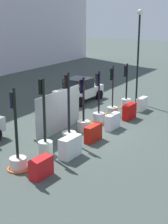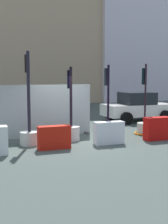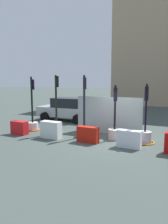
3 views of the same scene
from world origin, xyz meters
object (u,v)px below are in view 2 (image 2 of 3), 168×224
object	(u,v)px
traffic_light_2	(29,128)
construction_barrier_2	(54,137)
traffic_light_4	(108,126)
construction_barrier_3	(109,133)
traffic_light_3	(71,127)
traffic_light_5	(145,124)
construction_barrier_4	(157,128)
car_white_van	(137,107)

from	to	relation	value
traffic_light_2	construction_barrier_2	distance (m)	1.19
traffic_light_4	construction_barrier_3	bearing A→B (deg)	-115.37
traffic_light_2	traffic_light_3	distance (m)	1.70
traffic_light_5	construction_barrier_3	distance (m)	2.60
traffic_light_5	construction_barrier_4	bearing A→B (deg)	-100.49
traffic_light_2	car_white_van	world-z (taller)	traffic_light_2
traffic_light_2	traffic_light_4	size ratio (longest dim) A/B	1.15
traffic_light_2	construction_barrier_3	bearing A→B (deg)	-20.07
construction_barrier_2	car_white_van	distance (m)	7.82
traffic_light_5	car_white_van	xyz separation A→B (m)	(1.87, 3.50, 0.36)
traffic_light_2	car_white_van	xyz separation A→B (m)	(6.95, 3.64, 0.19)
traffic_light_3	construction_barrier_3	distance (m)	1.60
traffic_light_4	traffic_light_5	bearing A→B (deg)	0.38
traffic_light_3	traffic_light_4	distance (m)	1.60
traffic_light_4	construction_barrier_4	bearing A→B (deg)	-37.59
traffic_light_3	construction_barrier_2	size ratio (longest dim) A/B	2.52
traffic_light_2	traffic_light_3	bearing A→B (deg)	6.25
construction_barrier_4	car_white_van	size ratio (longest dim) A/B	0.27
car_white_van	construction_barrier_2	bearing A→B (deg)	-143.79
construction_barrier_2	car_white_van	world-z (taller)	car_white_van
traffic_light_3	traffic_light_5	bearing A→B (deg)	-0.78
traffic_light_2	traffic_light_3	xyz separation A→B (m)	(1.69, 0.19, -0.08)
traffic_light_5	construction_barrier_4	size ratio (longest dim) A/B	2.80
traffic_light_2	traffic_light_5	size ratio (longest dim) A/B	1.12
traffic_light_4	car_white_van	size ratio (longest dim) A/B	0.75
traffic_light_4	construction_barrier_2	bearing A→B (deg)	-157.29
traffic_light_2	traffic_light_4	bearing A→B (deg)	2.21
construction_barrier_2	traffic_light_5	bearing A→B (deg)	14.14
traffic_light_2	car_white_van	bearing A→B (deg)	27.63
traffic_light_4	traffic_light_5	distance (m)	1.79
traffic_light_2	construction_barrier_3	world-z (taller)	traffic_light_2
construction_barrier_4	construction_barrier_2	bearing A→B (deg)	178.61
construction_barrier_3	car_white_van	bearing A→B (deg)	47.86
traffic_light_4	traffic_light_5	world-z (taller)	traffic_light_5
car_white_van	traffic_light_2	bearing A→B (deg)	-152.37
traffic_light_2	construction_barrier_4	world-z (taller)	traffic_light_2
traffic_light_2	construction_barrier_4	xyz separation A→B (m)	(4.85, -1.08, -0.16)
traffic_light_3	traffic_light_4	bearing A→B (deg)	-2.09
construction_barrier_3	construction_barrier_4	xyz separation A→B (m)	(2.10, -0.08, 0.04)
traffic_light_4	construction_barrier_3	xyz separation A→B (m)	(-0.54, -1.13, -0.04)
traffic_light_5	construction_barrier_3	xyz separation A→B (m)	(-2.33, -1.14, -0.02)
traffic_light_3	traffic_light_5	distance (m)	3.39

